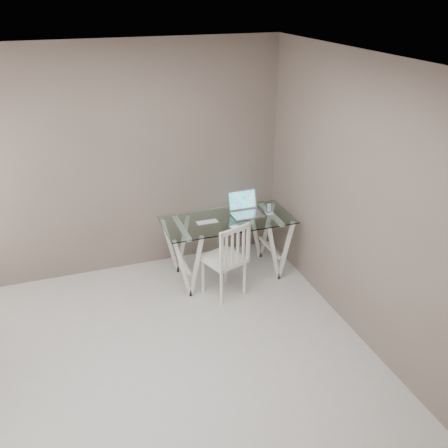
# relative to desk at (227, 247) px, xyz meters

# --- Properties ---
(room) EXTENTS (4.50, 4.52, 2.71)m
(room) POSITION_rel_desk_xyz_m (-1.21, -1.60, 1.33)
(room) COLOR #B5B2AE
(room) RESTS_ON ground
(desk) EXTENTS (1.50, 0.70, 0.75)m
(desk) POSITION_rel_desk_xyz_m (0.00, 0.00, 0.00)
(desk) COLOR silver
(desk) RESTS_ON ground
(chair) EXTENTS (0.53, 0.53, 0.91)m
(chair) POSITION_rel_desk_xyz_m (-0.15, -0.42, 0.12)
(chair) COLOR white
(chair) RESTS_ON ground
(laptop) EXTENTS (0.36, 0.32, 0.25)m
(laptop) POSITION_rel_desk_xyz_m (0.26, 0.11, 0.42)
(laptop) COLOR silver
(laptop) RESTS_ON desk
(keyboard) EXTENTS (0.26, 0.11, 0.01)m
(keyboard) POSITION_rel_desk_xyz_m (-0.25, 0.01, 0.37)
(keyboard) COLOR silver
(keyboard) RESTS_ON desk
(mouse) EXTENTS (0.10, 0.06, 0.03)m
(mouse) POSITION_rel_desk_xyz_m (-0.00, -0.24, 0.38)
(mouse) COLOR white
(mouse) RESTS_ON desk
(phone_dock) EXTENTS (0.07, 0.07, 0.14)m
(phone_dock) POSITION_rel_desk_xyz_m (0.52, -0.01, 0.40)
(phone_dock) COLOR white
(phone_dock) RESTS_ON desk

